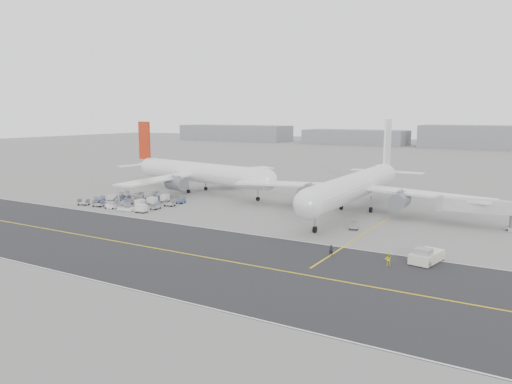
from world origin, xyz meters
The scene contains 11 objects.
ground centered at (0.00, 0.00, 0.00)m, with size 700.00×700.00×0.00m, color gray.
taxiway centered at (5.02, -17.98, 0.01)m, with size 220.00×59.00×0.03m.
horizon_buildings centered at (30.00, 260.00, 0.00)m, with size 520.00×28.00×28.00m, color gray, non-canonical shape.
airliner_a centered at (-25.17, 32.31, 5.46)m, with size 54.48×53.41×18.96m.
airliner_b centered at (21.58, 27.65, 5.75)m, with size 57.19×57.85×19.95m.
pushback_tug centered at (43.33, -3.96, 0.96)m, with size 4.11×8.33×2.35m.
jet_bridge centered at (46.65, 24.12, 3.86)m, with size 14.81×4.21×5.54m.
gse_cluster centered at (-27.20, 9.17, 0.00)m, with size 25.89×20.55×1.91m, color #A09FA5, non-canonical shape.
stray_dolly centered at (27.19, 10.87, 0.00)m, with size 1.51×2.46×1.51m, color silver, non-canonical shape.
ground_crew_a centered at (30.16, -7.72, 0.85)m, with size 0.62×0.41×1.70m, color black.
ground_crew_b centered at (38.96, -8.22, 0.93)m, with size 0.91×0.71×1.86m, color yellow.
Camera 1 is at (57.43, -76.53, 21.36)m, focal length 35.00 mm.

